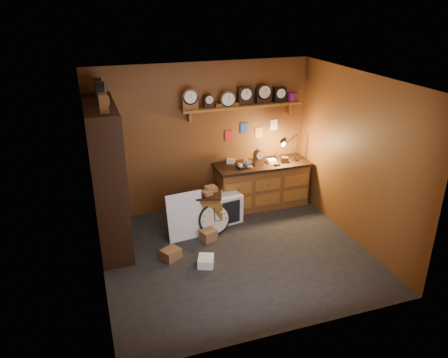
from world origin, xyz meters
TOP-DOWN VIEW (x-y plane):
  - floor at (0.00, 0.00)m, footprint 4.00×4.00m
  - room_shell at (0.04, 0.11)m, footprint 4.02×3.62m
  - shelving_unit at (-1.79, 0.98)m, footprint 0.47×1.60m
  - workbench at (1.05, 1.47)m, footprint 1.77×0.66m
  - low_cabinet at (-0.21, 0.97)m, footprint 0.69×0.63m
  - big_round_clock at (-0.13, 0.72)m, footprint 0.55×0.17m
  - white_panel at (-0.61, 0.73)m, footprint 0.63×0.23m
  - mini_fridge at (0.19, 1.12)m, footprint 0.58×0.60m
  - floor_box_a at (-0.99, 0.19)m, footprint 0.35×0.33m
  - floor_box_b at (-0.53, -0.14)m, footprint 0.31×0.33m
  - floor_box_c at (-0.28, 0.53)m, footprint 0.30×0.27m

SIDE VIEW (x-z plane):
  - floor at x=0.00m, z-range 0.00..0.00m
  - white_panel at x=-0.61m, z-range -0.40..0.40m
  - floor_box_b at x=-0.53m, z-range 0.00..0.14m
  - floor_box_a at x=-0.99m, z-range 0.00..0.17m
  - floor_box_c at x=-0.28m, z-range 0.00..0.18m
  - mini_fridge at x=0.19m, z-range 0.00..0.52m
  - big_round_clock at x=-0.13m, z-range -0.01..0.54m
  - low_cabinet at x=-0.21m, z-range -0.01..0.73m
  - workbench at x=1.05m, z-range -0.21..1.15m
  - shelving_unit at x=-1.79m, z-range -0.03..2.54m
  - room_shell at x=0.04m, z-range 0.37..3.08m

